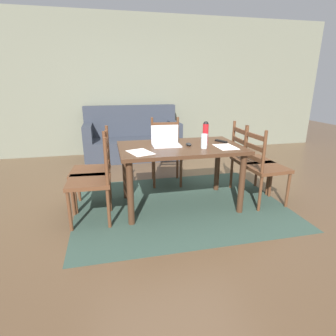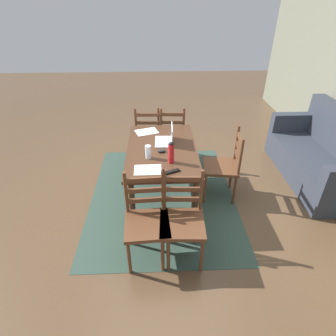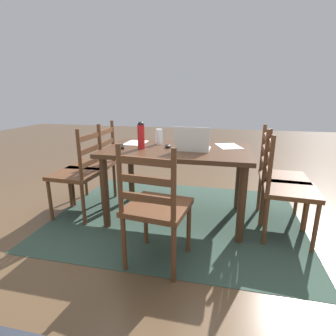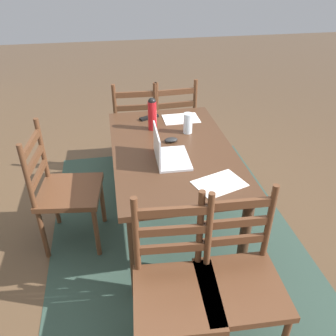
# 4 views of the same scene
# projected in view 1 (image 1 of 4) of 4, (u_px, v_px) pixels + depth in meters

# --- Properties ---
(ground_plane) EXTENTS (14.00, 14.00, 0.00)m
(ground_plane) POSITION_uv_depth(u_px,v_px,m) (180.00, 204.00, 3.33)
(ground_plane) COLOR brown
(area_rug) EXTENTS (2.48, 1.92, 0.01)m
(area_rug) POSITION_uv_depth(u_px,v_px,m) (180.00, 204.00, 3.33)
(area_rug) COLOR #2D4238
(area_rug) RESTS_ON ground
(wall_back) EXTENTS (8.00, 0.12, 2.70)m
(wall_back) POSITION_uv_depth(u_px,v_px,m) (145.00, 87.00, 5.51)
(wall_back) COLOR #6B6D5B
(wall_back) RESTS_ON ground
(dining_table) EXTENTS (1.41, 0.86, 0.74)m
(dining_table) POSITION_uv_depth(u_px,v_px,m) (180.00, 154.00, 3.14)
(dining_table) COLOR #422819
(dining_table) RESTS_ON ground
(chair_left_near) EXTENTS (0.46, 0.46, 0.95)m
(chair_left_near) POSITION_uv_depth(u_px,v_px,m) (93.00, 180.00, 2.82)
(chair_left_near) COLOR #56331E
(chair_left_near) RESTS_ON ground
(chair_far_head) EXTENTS (0.49, 0.49, 0.95)m
(chair_far_head) POSITION_uv_depth(u_px,v_px,m) (166.00, 152.00, 3.93)
(chair_far_head) COLOR #56331E
(chair_far_head) RESTS_ON ground
(chair_right_far) EXTENTS (0.46, 0.46, 0.95)m
(chair_right_far) POSITION_uv_depth(u_px,v_px,m) (249.00, 160.00, 3.56)
(chair_right_far) COLOR #56331E
(chair_right_far) RESTS_ON ground
(chair_left_far) EXTENTS (0.47, 0.47, 0.95)m
(chair_left_far) POSITION_uv_depth(u_px,v_px,m) (94.00, 170.00, 3.14)
(chair_left_far) COLOR #56331E
(chair_left_far) RESTS_ON ground
(chair_right_near) EXTENTS (0.47, 0.47, 0.95)m
(chair_right_near) POSITION_uv_depth(u_px,v_px,m) (264.00, 167.00, 3.24)
(chair_right_near) COLOR #56331E
(chair_right_near) RESTS_ON ground
(couch) EXTENTS (1.80, 0.80, 1.00)m
(couch) POSITION_uv_depth(u_px,v_px,m) (132.00, 140.00, 5.30)
(couch) COLOR #2D333D
(couch) RESTS_ON ground
(laptop) EXTENTS (0.33, 0.23, 0.23)m
(laptop) POSITION_uv_depth(u_px,v_px,m) (166.00, 140.00, 3.12)
(laptop) COLOR silver
(laptop) RESTS_ON dining_table
(water_bottle) EXTENTS (0.07, 0.07, 0.26)m
(water_bottle) POSITION_uv_depth(u_px,v_px,m) (206.00, 132.00, 3.22)
(water_bottle) COLOR red
(water_bottle) RESTS_ON dining_table
(drinking_glass) EXTENTS (0.07, 0.07, 0.16)m
(drinking_glass) POSITION_uv_depth(u_px,v_px,m) (204.00, 141.00, 2.98)
(drinking_glass) COLOR silver
(drinking_glass) RESTS_ON dining_table
(computer_mouse) EXTENTS (0.07, 0.10, 0.03)m
(computer_mouse) POSITION_uv_depth(u_px,v_px,m) (189.00, 144.00, 3.11)
(computer_mouse) COLOR black
(computer_mouse) RESTS_ON dining_table
(tv_remote) EXTENTS (0.11, 0.17, 0.02)m
(tv_remote) POSITION_uv_depth(u_px,v_px,m) (221.00, 141.00, 3.31)
(tv_remote) COLOR black
(tv_remote) RESTS_ON dining_table
(paper_stack_left) EXTENTS (0.29, 0.35, 0.00)m
(paper_stack_left) POSITION_uv_depth(u_px,v_px,m) (140.00, 152.00, 2.82)
(paper_stack_left) COLOR white
(paper_stack_left) RESTS_ON dining_table
(paper_stack_right) EXTENTS (0.21, 0.30, 0.00)m
(paper_stack_right) POSITION_uv_depth(u_px,v_px,m) (226.00, 147.00, 3.05)
(paper_stack_right) COLOR white
(paper_stack_right) RESTS_ON dining_table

